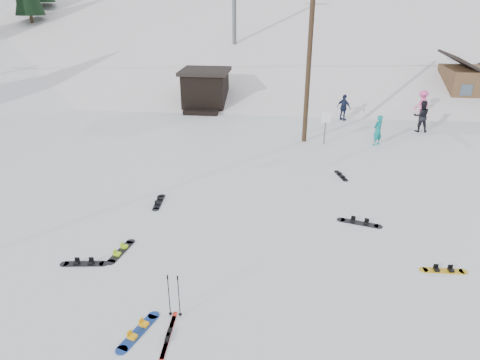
# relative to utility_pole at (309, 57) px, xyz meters

# --- Properties ---
(ground) EXTENTS (200.00, 200.00, 0.00)m
(ground) POSITION_rel_utility_pole_xyz_m (-2.00, -14.00, -4.68)
(ground) COLOR white
(ground) RESTS_ON ground
(ski_slope) EXTENTS (60.00, 85.24, 65.97)m
(ski_slope) POSITION_rel_utility_pole_xyz_m (-2.00, 41.00, -16.68)
(ski_slope) COLOR white
(ski_slope) RESTS_ON ground
(ridge_left) EXTENTS (47.54, 95.03, 58.38)m
(ridge_left) POSITION_rel_utility_pole_xyz_m (-38.00, 34.00, -15.68)
(ridge_left) COLOR white
(ridge_left) RESTS_ON ground
(treeline_left) EXTENTS (20.00, 64.00, 10.00)m
(treeline_left) POSITION_rel_utility_pole_xyz_m (-36.00, 26.00, -4.68)
(treeline_left) COLOR black
(treeline_left) RESTS_ON ground
(treeline_crest) EXTENTS (50.00, 6.00, 10.00)m
(treeline_crest) POSITION_rel_utility_pole_xyz_m (-2.00, 72.00, -4.68)
(treeline_crest) COLOR black
(treeline_crest) RESTS_ON ski_slope
(utility_pole) EXTENTS (2.00, 0.26, 9.00)m
(utility_pole) POSITION_rel_utility_pole_xyz_m (0.00, 0.00, 0.00)
(utility_pole) COLOR #3A2819
(utility_pole) RESTS_ON ground
(trail_sign) EXTENTS (0.50, 0.09, 1.85)m
(trail_sign) POSITION_rel_utility_pole_xyz_m (1.10, -0.42, -3.41)
(trail_sign) COLOR #595B60
(trail_sign) RESTS_ON ground
(lift_hut) EXTENTS (3.40, 4.10, 2.75)m
(lift_hut) POSITION_rel_utility_pole_xyz_m (-7.00, 6.94, -3.32)
(lift_hut) COLOR black
(lift_hut) RESTS_ON ground
(cabin) EXTENTS (5.39, 4.40, 3.77)m
(cabin) POSITION_rel_utility_pole_xyz_m (13.00, 10.00, -3.20)
(cabin) COLOR brown
(cabin) RESTS_ON ground
(hero_snowboard) EXTENTS (0.71, 1.56, 0.11)m
(hero_snowboard) POSITION_rel_utility_pole_xyz_m (-4.51, -15.60, -4.65)
(hero_snowboard) COLOR #173997
(hero_snowboard) RESTS_ON ground
(hero_skis) EXTENTS (0.18, 1.79, 0.09)m
(hero_skis) POSITION_rel_utility_pole_xyz_m (-3.72, -15.67, -4.65)
(hero_skis) COLOR red
(hero_skis) RESTS_ON ground
(ski_poles) EXTENTS (0.36, 0.09, 1.30)m
(ski_poles) POSITION_rel_utility_pole_xyz_m (-3.73, -14.91, -4.02)
(ski_poles) COLOR black
(ski_poles) RESTS_ON ground
(board_scatter_a) EXTENTS (1.51, 0.44, 0.11)m
(board_scatter_a) POSITION_rel_utility_pole_xyz_m (-7.18, -12.95, -4.65)
(board_scatter_a) COLOR black
(board_scatter_a) RESTS_ON ground
(board_scatter_b) EXTENTS (0.37, 1.50, 0.11)m
(board_scatter_b) POSITION_rel_utility_pole_xyz_m (-6.05, -8.52, -4.65)
(board_scatter_b) COLOR black
(board_scatter_b) RESTS_ON ground
(board_scatter_c) EXTENTS (0.50, 1.54, 0.11)m
(board_scatter_c) POSITION_rel_utility_pole_xyz_m (-6.28, -12.15, -4.65)
(board_scatter_c) COLOR black
(board_scatter_c) RESTS_ON ground
(board_scatter_d) EXTENTS (1.61, 0.67, 0.12)m
(board_scatter_d) POSITION_rel_utility_pole_xyz_m (1.82, -9.33, -4.65)
(board_scatter_d) COLOR black
(board_scatter_d) RESTS_ON ground
(board_scatter_e) EXTENTS (1.46, 0.32, 0.10)m
(board_scatter_e) POSITION_rel_utility_pole_xyz_m (3.97, -12.05, -4.65)
(board_scatter_e) COLOR gold
(board_scatter_e) RESTS_ON ground
(board_scatter_f) EXTENTS (0.55, 1.27, 0.09)m
(board_scatter_f) POSITION_rel_utility_pole_xyz_m (1.60, -4.92, -4.66)
(board_scatter_f) COLOR black
(board_scatter_f) RESTS_ON ground
(skier_teal) EXTENTS (0.74, 0.71, 1.70)m
(skier_teal) POSITION_rel_utility_pole_xyz_m (3.98, -0.21, -3.83)
(skier_teal) COLOR #0C7E7B
(skier_teal) RESTS_ON ground
(skier_dark) EXTENTS (0.93, 0.72, 1.90)m
(skier_dark) POSITION_rel_utility_pole_xyz_m (7.03, 2.64, -3.73)
(skier_dark) COLOR black
(skier_dark) RESTS_ON ground
(skier_pink) EXTENTS (1.38, 1.23, 1.85)m
(skier_pink) POSITION_rel_utility_pole_xyz_m (7.93, 5.87, -3.75)
(skier_pink) COLOR #F255A0
(skier_pink) RESTS_ON ground
(skier_navy) EXTENTS (1.04, 0.97, 1.72)m
(skier_navy) POSITION_rel_utility_pole_xyz_m (2.66, 4.60, -3.82)
(skier_navy) COLOR #161F39
(skier_navy) RESTS_ON ground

